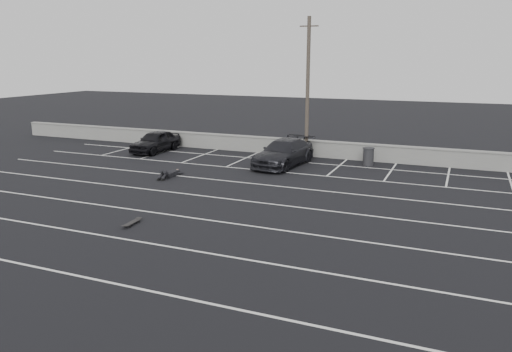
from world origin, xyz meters
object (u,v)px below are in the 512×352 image
at_px(trash_bin, 368,156).
at_px(skateboard, 132,223).
at_px(car_left, 156,141).
at_px(utility_pole, 308,89).
at_px(person, 172,171).
at_px(car_right, 284,153).

bearing_deg(trash_bin, skateboard, -113.58).
height_order(trash_bin, skateboard, trash_bin).
distance_m(car_left, utility_pole, 10.79).
height_order(trash_bin, person, trash_bin).
relative_size(car_left, car_right, 0.80).
bearing_deg(utility_pole, car_left, -170.26).
distance_m(car_right, trash_bin, 4.99).
distance_m(car_right, utility_pole, 4.41).
bearing_deg(car_left, car_right, -2.90).
bearing_deg(trash_bin, person, -143.60).
bearing_deg(person, car_right, 44.49).
bearing_deg(person, skateboard, -70.34).
height_order(utility_pole, person, utility_pole).
height_order(car_left, car_right, car_right).
relative_size(car_right, person, 2.10).
bearing_deg(utility_pole, trash_bin, -7.43).
relative_size(car_left, person, 1.69).
bearing_deg(utility_pole, car_right, -103.59).
bearing_deg(car_right, skateboard, -91.08).
height_order(utility_pole, skateboard, utility_pole).
distance_m(trash_bin, person, 11.42).
relative_size(trash_bin, person, 0.42).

